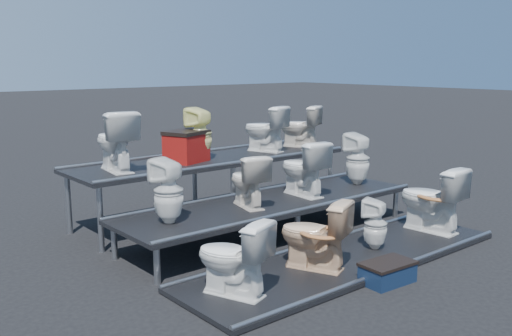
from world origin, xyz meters
TOP-DOWN VIEW (x-y plane):
  - ground at (0.00, 0.00)m, footprint 80.00×80.00m
  - tier_front at (0.00, -1.30)m, footprint 4.20×1.20m
  - tier_mid at (0.00, 0.00)m, footprint 4.20×1.20m
  - tier_back at (0.00, 1.30)m, footprint 4.20×1.20m
  - toilet_0 at (-1.64, -1.30)m, footprint 0.64×0.83m
  - toilet_1 at (-0.55, -1.30)m, footprint 0.68×0.85m
  - toilet_2 at (0.48, -1.30)m, footprint 0.35×0.35m
  - toilet_3 at (1.61, -1.30)m, footprint 0.53×0.87m
  - toilet_4 at (-1.53, 0.00)m, footprint 0.40×0.41m
  - toilet_5 at (-0.40, 0.00)m, footprint 0.52×0.72m
  - toilet_6 at (0.55, 0.00)m, footprint 0.47×0.76m
  - toilet_7 at (1.68, 0.00)m, footprint 0.34×0.35m
  - toilet_8 at (-1.51, 1.30)m, footprint 0.52×0.81m
  - toilet_9 at (-0.21, 1.30)m, footprint 0.39×0.40m
  - toilet_10 at (1.00, 1.30)m, footprint 0.57×0.77m
  - toilet_11 at (1.75, 1.30)m, footprint 0.61×0.76m
  - red_crate at (-0.45, 1.29)m, footprint 0.65×0.58m
  - step_stool at (-0.15, -1.97)m, footprint 0.56×0.36m

SIDE VIEW (x-z plane):
  - ground at x=0.00m, z-range 0.00..0.00m
  - tier_front at x=0.00m, z-range 0.00..0.06m
  - step_stool at x=-0.15m, z-range 0.00..0.19m
  - tier_mid at x=0.00m, z-range 0.00..0.46m
  - toilet_2 at x=0.48m, z-range 0.06..0.66m
  - tier_back at x=0.00m, z-range 0.00..0.86m
  - toilet_0 at x=-1.64m, z-range 0.06..0.80m
  - toilet_1 at x=-0.55m, z-range 0.06..0.82m
  - toilet_3 at x=1.61m, z-range 0.06..0.92m
  - toilet_5 at x=-0.40m, z-range 0.46..1.12m
  - toilet_4 at x=-1.53m, z-range 0.46..1.19m
  - toilet_6 at x=0.55m, z-range 0.46..1.21m
  - toilet_7 at x=1.68m, z-range 0.46..1.21m
  - red_crate at x=-0.45m, z-range 0.86..1.25m
  - toilet_11 at x=1.75m, z-range 0.86..1.53m
  - toilet_10 at x=1.00m, z-range 0.86..1.57m
  - toilet_9 at x=-0.21m, z-range 0.86..1.60m
  - toilet_8 at x=-1.51m, z-range 0.86..1.63m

